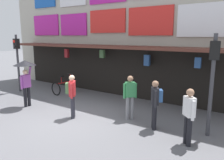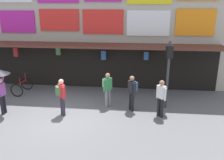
% 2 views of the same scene
% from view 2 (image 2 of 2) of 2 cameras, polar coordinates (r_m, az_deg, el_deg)
% --- Properties ---
extents(ground_plane, '(80.00, 80.00, 0.00)m').
position_cam_2_polar(ground_plane, '(10.99, -11.37, -8.34)').
color(ground_plane, slate).
extents(shopfront, '(18.00, 2.60, 8.00)m').
position_cam_2_polar(shopfront, '(14.32, -6.85, 14.44)').
color(shopfront, '#B2AD9E').
rests_on(shopfront, ground).
extents(traffic_light_far, '(0.33, 0.35, 3.20)m').
position_cam_2_polar(traffic_light_far, '(11.20, 13.29, 3.69)').
color(traffic_light_far, '#38383D').
rests_on(traffic_light_far, ground).
extents(bicycle_parked, '(0.78, 1.19, 1.05)m').
position_cam_2_polar(bicycle_parked, '(14.15, -20.64, -1.42)').
color(bicycle_parked, black).
rests_on(bicycle_parked, ground).
extents(pedestrian_in_purple, '(0.41, 0.41, 1.68)m').
position_cam_2_polar(pedestrian_in_purple, '(10.55, 11.59, -3.86)').
color(pedestrian_in_purple, black).
rests_on(pedestrian_in_purple, ground).
extents(pedestrian_in_white, '(0.47, 0.47, 1.68)m').
position_cam_2_polar(pedestrian_in_white, '(11.35, -1.10, -1.72)').
color(pedestrian_in_white, gray).
rests_on(pedestrian_in_white, ground).
extents(pedestrian_in_red, '(0.47, 0.48, 1.68)m').
position_cam_2_polar(pedestrian_in_red, '(10.97, 4.83, -2.51)').
color(pedestrian_in_red, black).
rests_on(pedestrian_in_red, ground).
extents(pedestrian_in_green, '(0.47, 0.48, 1.68)m').
position_cam_2_polar(pedestrian_in_green, '(10.69, -11.97, -3.39)').
color(pedestrian_in_green, '#2D2D38').
rests_on(pedestrian_in_green, ground).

